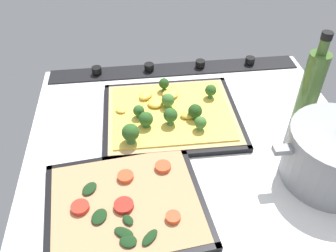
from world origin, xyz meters
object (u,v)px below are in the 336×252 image
object	(u,v)px
broccoli_pizza	(170,113)
veggie_pizza_back	(126,203)
baking_tray_back	(126,205)
cooking_pot	(334,156)
oil_bottle	(311,87)
baking_tray_front	(171,116)

from	to	relation	value
broccoli_pizza	veggie_pizza_back	xyz separation A→B (cm)	(11.77, 25.70, -0.83)
baking_tray_back	cooking_pot	world-z (taller)	cooking_pot
broccoli_pizza	baking_tray_back	xyz separation A→B (cm)	(11.78, 25.67, -1.52)
veggie_pizza_back	oil_bottle	xyz separation A→B (cm)	(-44.30, -21.14, 8.95)
baking_tray_front	baking_tray_back	size ratio (longest dim) A/B	1.03
baking_tray_front	veggie_pizza_back	size ratio (longest dim) A/B	1.12
baking_tray_front	baking_tray_back	distance (cm)	28.78
baking_tray_front	baking_tray_back	xyz separation A→B (cm)	(12.28, 26.03, 0.01)
baking_tray_front	oil_bottle	bearing A→B (deg)	171.27
baking_tray_front	broccoli_pizza	world-z (taller)	broccoli_pizza
broccoli_pizza	baking_tray_back	size ratio (longest dim) A/B	0.96
veggie_pizza_back	oil_bottle	distance (cm)	49.89
baking_tray_back	oil_bottle	size ratio (longest dim) A/B	1.38
broccoli_pizza	veggie_pizza_back	bearing A→B (deg)	65.39
baking_tray_front	veggie_pizza_back	distance (cm)	28.82
veggie_pizza_back	oil_bottle	size ratio (longest dim) A/B	1.27
broccoli_pizza	oil_bottle	xyz separation A→B (cm)	(-32.53, 4.55, 8.12)
baking_tray_back	veggie_pizza_back	xyz separation A→B (cm)	(-0.01, 0.03, 0.69)
veggie_pizza_back	oil_bottle	bearing A→B (deg)	-154.48
baking_tray_back	oil_bottle	bearing A→B (deg)	-154.52
cooking_pot	broccoli_pizza	bearing A→B (deg)	-37.09
veggie_pizza_back	broccoli_pizza	bearing A→B (deg)	-114.61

